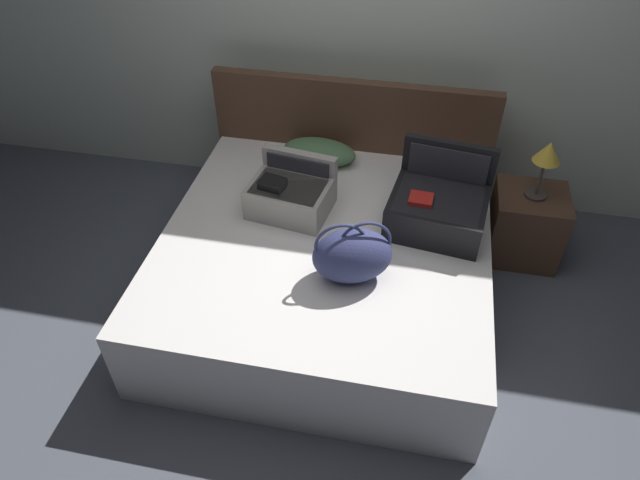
# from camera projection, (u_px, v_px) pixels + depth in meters

# --- Properties ---
(ground_plane) EXTENTS (12.00, 12.00, 0.00)m
(ground_plane) POSITION_uv_depth(u_px,v_px,m) (311.00, 349.00, 3.21)
(ground_plane) COLOR #4C515B
(back_wall) EXTENTS (8.00, 0.10, 2.60)m
(back_wall) POSITION_uv_depth(u_px,v_px,m) (363.00, 12.00, 3.55)
(back_wall) COLOR #B7C1B2
(back_wall) RESTS_ON ground
(bed) EXTENTS (1.82, 1.82, 0.50)m
(bed) POSITION_uv_depth(u_px,v_px,m) (325.00, 269.00, 3.33)
(bed) COLOR silver
(bed) RESTS_ON ground
(headboard) EXTENTS (1.86, 0.08, 0.98)m
(headboard) POSITION_uv_depth(u_px,v_px,m) (351.00, 148.00, 3.87)
(headboard) COLOR #4C3323
(headboard) RESTS_ON ground
(hard_case_large) EXTENTS (0.58, 0.53, 0.43)m
(hard_case_large) POSITION_uv_depth(u_px,v_px,m) (438.00, 206.00, 3.17)
(hard_case_large) COLOR black
(hard_case_large) RESTS_ON bed
(hard_case_medium) EXTENTS (0.50, 0.42, 0.31)m
(hard_case_medium) POSITION_uv_depth(u_px,v_px,m) (291.00, 194.00, 3.28)
(hard_case_medium) COLOR gray
(hard_case_medium) RESTS_ON bed
(duffel_bag) EXTENTS (0.47, 0.38, 0.36)m
(duffel_bag) POSITION_uv_depth(u_px,v_px,m) (352.00, 255.00, 2.84)
(duffel_bag) COLOR navy
(duffel_bag) RESTS_ON bed
(pillow_near_headboard) EXTENTS (0.50, 0.30, 0.14)m
(pillow_near_headboard) POSITION_uv_depth(u_px,v_px,m) (320.00, 152.00, 3.69)
(pillow_near_headboard) COLOR #4C724C
(pillow_near_headboard) RESTS_ON bed
(nightstand) EXTENTS (0.44, 0.40, 0.48)m
(nightstand) POSITION_uv_depth(u_px,v_px,m) (526.00, 225.00, 3.65)
(nightstand) COLOR #4C3323
(nightstand) RESTS_ON ground
(table_lamp) EXTENTS (0.16, 0.16, 0.38)m
(table_lamp) POSITION_uv_depth(u_px,v_px,m) (547.00, 156.00, 3.30)
(table_lamp) COLOR #3F3833
(table_lamp) RESTS_ON nightstand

